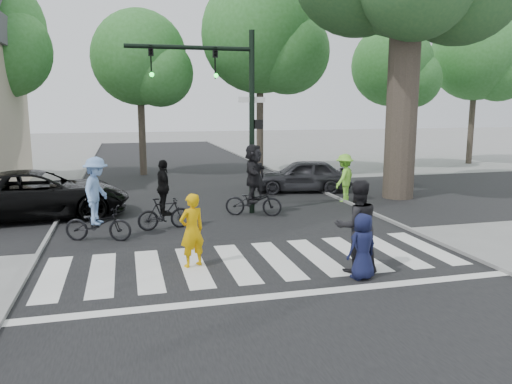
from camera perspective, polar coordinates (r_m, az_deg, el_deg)
ground at (r=10.93m, az=1.48°, el=-9.49°), size 120.00×120.00×0.00m
road_stem at (r=15.60m, az=-3.65°, el=-3.54°), size 10.00×70.00×0.01m
road_cross at (r=18.49m, az=-5.45°, el=-1.44°), size 70.00×10.00×0.01m
curb_left at (r=15.47m, az=-22.39°, el=-4.23°), size 0.10×70.00×0.10m
curb_right at (r=17.26m, az=13.05°, el=-2.32°), size 0.10×70.00×0.10m
crosswalk at (r=11.53m, az=0.56°, el=-8.40°), size 10.00×3.85×0.01m
traffic_signal at (r=16.42m, az=-3.39°, el=10.84°), size 4.45×0.29×6.00m
bg_tree_2 at (r=26.62m, az=-12.64°, el=14.32°), size 5.04×4.80×8.40m
bg_tree_3 at (r=26.38m, az=1.27°, el=17.13°), size 6.30×6.00×10.20m
bg_tree_4 at (r=30.16m, az=15.84°, el=13.36°), size 4.83×4.60×8.15m
bg_tree_5 at (r=34.09m, az=24.44°, el=13.65°), size 5.67×5.40×9.30m
pedestrian_woman at (r=11.35m, az=-7.33°, el=-4.37°), size 0.73×0.62×1.69m
pedestrian_child at (r=10.74m, az=12.10°, el=-6.11°), size 0.78×0.61×1.42m
pedestrian_adult at (r=11.11m, az=11.44°, el=-3.88°), size 1.03×0.83×2.04m
cyclist_left at (r=14.00m, az=-17.69°, el=-1.43°), size 1.91×1.32×2.28m
cyclist_mid at (r=14.87m, az=-10.47°, el=-1.03°), size 1.63×1.01×2.07m
cyclist_right at (r=16.38m, az=-0.29°, el=0.90°), size 1.99×1.83×2.38m
car_suv at (r=17.56m, az=-23.61°, el=-0.25°), size 5.87×3.11×1.57m
car_grey at (r=21.16m, az=5.28°, el=1.89°), size 4.31×2.42×1.38m
bystander_hivis at (r=19.14m, az=10.06°, el=1.60°), size 1.33×1.29×1.82m
bystander_dark at (r=19.46m, az=0.01°, el=1.81°), size 0.68×0.48×1.77m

